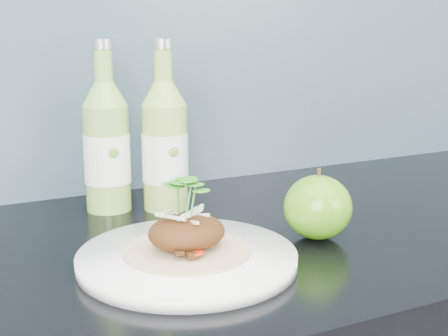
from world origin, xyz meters
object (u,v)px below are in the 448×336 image
(dinner_plate, at_px, (187,258))
(cider_bottle_right, at_px, (165,146))
(green_apple, at_px, (318,207))
(cider_bottle_left, at_px, (107,147))

(dinner_plate, xyz_separation_m, cider_bottle_right, (0.06, 0.23, 0.09))
(green_apple, bearing_deg, cider_bottle_left, 130.05)
(dinner_plate, distance_m, green_apple, 0.20)
(dinner_plate, height_order, cider_bottle_right, cider_bottle_right)
(green_apple, bearing_deg, cider_bottle_right, 120.79)
(cider_bottle_right, bearing_deg, cider_bottle_left, 147.07)
(dinner_plate, distance_m, cider_bottle_left, 0.28)
(cider_bottle_left, distance_m, cider_bottle_right, 0.09)
(dinner_plate, distance_m, cider_bottle_right, 0.26)
(cider_bottle_left, xyz_separation_m, cider_bottle_right, (0.08, -0.03, 0.00))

